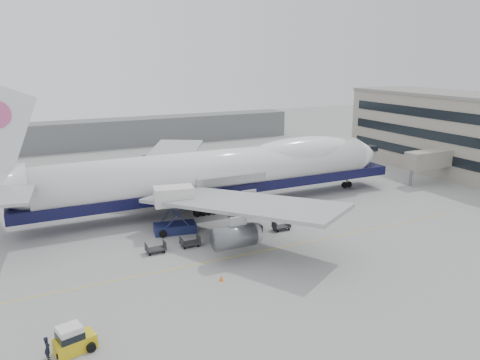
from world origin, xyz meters
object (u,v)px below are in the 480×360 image
airliner (220,171)px  baggage_tug (73,340)px  catering_truck (174,207)px  ground_worker (47,348)px

airliner → baggage_tug: (-25.13, -28.66, -4.63)m
catering_truck → baggage_tug: 26.25m
airliner → baggage_tug: airliner is taller
airliner → baggage_tug: bearing=-131.2°
baggage_tug → ground_worker: bearing=171.5°
baggage_tug → airliner: bearing=35.1°
catering_truck → baggage_tug: size_ratio=1.85×
baggage_tug → ground_worker: 1.88m
baggage_tug → ground_worker: baggage_tug is taller
baggage_tug → ground_worker: size_ratio=1.76×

